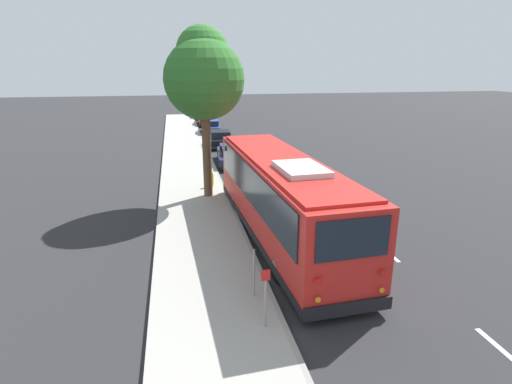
{
  "coord_description": "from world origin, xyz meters",
  "views": [
    {
      "loc": [
        -14.45,
        4.34,
        6.22
      ],
      "look_at": [
        0.83,
        1.21,
        1.3
      ],
      "focal_mm": 28.0,
      "sensor_mm": 36.0,
      "label": 1
    }
  ],
  "objects_px": {
    "parked_sedan_maroon": "(206,119)",
    "fire_hydrant": "(212,179)",
    "parked_sedan_black": "(220,139)",
    "shuttle_bus": "(281,194)",
    "street_tree": "(204,74)",
    "sign_post_near": "(265,297)",
    "parked_sedan_silver": "(202,114)",
    "sign_post_far": "(254,273)",
    "parked_sedan_navy": "(231,155)",
    "parked_sedan_blue": "(211,127)"
  },
  "relations": [
    {
      "from": "sign_post_near",
      "to": "street_tree",
      "type": "bearing_deg",
      "value": 2.34
    },
    {
      "from": "parked_sedan_silver",
      "to": "street_tree",
      "type": "height_order",
      "value": "street_tree"
    },
    {
      "from": "parked_sedan_maroon",
      "to": "sign_post_near",
      "type": "relative_size",
      "value": 3.06
    },
    {
      "from": "sign_post_far",
      "to": "shuttle_bus",
      "type": "bearing_deg",
      "value": -24.32
    },
    {
      "from": "sign_post_far",
      "to": "fire_hydrant",
      "type": "height_order",
      "value": "sign_post_far"
    },
    {
      "from": "sign_post_near",
      "to": "sign_post_far",
      "type": "bearing_deg",
      "value": 0.0
    },
    {
      "from": "parked_sedan_maroon",
      "to": "parked_sedan_silver",
      "type": "bearing_deg",
      "value": 2.07
    },
    {
      "from": "parked_sedan_black",
      "to": "sign_post_near",
      "type": "xyz_separation_m",
      "value": [
        -24.04,
        1.74,
        0.36
      ]
    },
    {
      "from": "parked_sedan_silver",
      "to": "street_tree",
      "type": "bearing_deg",
      "value": 171.57
    },
    {
      "from": "sign_post_near",
      "to": "fire_hydrant",
      "type": "xyz_separation_m",
      "value": [
        12.18,
        0.13,
        -0.38
      ]
    },
    {
      "from": "parked_sedan_navy",
      "to": "parked_sedan_silver",
      "type": "bearing_deg",
      "value": 4.25
    },
    {
      "from": "shuttle_bus",
      "to": "parked_sedan_navy",
      "type": "bearing_deg",
      "value": -2.22
    },
    {
      "from": "parked_sedan_black",
      "to": "sign_post_near",
      "type": "distance_m",
      "value": 24.1
    },
    {
      "from": "sign_post_near",
      "to": "sign_post_far",
      "type": "relative_size",
      "value": 1.1
    },
    {
      "from": "parked_sedan_blue",
      "to": "fire_hydrant",
      "type": "xyz_separation_m",
      "value": [
        -18.51,
        1.73,
        -0.04
      ]
    },
    {
      "from": "parked_sedan_black",
      "to": "street_tree",
      "type": "bearing_deg",
      "value": 173.74
    },
    {
      "from": "shuttle_bus",
      "to": "parked_sedan_maroon",
      "type": "bearing_deg",
      "value": -2.5
    },
    {
      "from": "parked_sedan_maroon",
      "to": "parked_sedan_silver",
      "type": "distance_m",
      "value": 5.75
    },
    {
      "from": "parked_sedan_blue",
      "to": "parked_sedan_maroon",
      "type": "xyz_separation_m",
      "value": [
        6.05,
        -0.06,
        0.01
      ]
    },
    {
      "from": "shuttle_bus",
      "to": "parked_sedan_maroon",
      "type": "height_order",
      "value": "shuttle_bus"
    },
    {
      "from": "parked_sedan_black",
      "to": "parked_sedan_silver",
      "type": "distance_m",
      "value": 18.45
    },
    {
      "from": "parked_sedan_navy",
      "to": "parked_sedan_blue",
      "type": "relative_size",
      "value": 1.06
    },
    {
      "from": "shuttle_bus",
      "to": "street_tree",
      "type": "xyz_separation_m",
      "value": [
        5.3,
        2.27,
        4.15
      ]
    },
    {
      "from": "parked_sedan_navy",
      "to": "parked_sedan_maroon",
      "type": "bearing_deg",
      "value": 4.06
    },
    {
      "from": "sign_post_far",
      "to": "parked_sedan_silver",
      "type": "bearing_deg",
      "value": -2.18
    },
    {
      "from": "sign_post_far",
      "to": "sign_post_near",
      "type": "bearing_deg",
      "value": 180.0
    },
    {
      "from": "parked_sedan_black",
      "to": "fire_hydrant",
      "type": "height_order",
      "value": "parked_sedan_black"
    },
    {
      "from": "sign_post_far",
      "to": "fire_hydrant",
      "type": "bearing_deg",
      "value": 0.68
    },
    {
      "from": "fire_hydrant",
      "to": "parked_sedan_maroon",
      "type": "bearing_deg",
      "value": -4.17
    },
    {
      "from": "parked_sedan_blue",
      "to": "parked_sedan_maroon",
      "type": "distance_m",
      "value": 6.05
    },
    {
      "from": "parked_sedan_navy",
      "to": "fire_hydrant",
      "type": "xyz_separation_m",
      "value": [
        -5.5,
        1.84,
        -0.03
      ]
    },
    {
      "from": "street_tree",
      "to": "fire_hydrant",
      "type": "relative_size",
      "value": 9.74
    },
    {
      "from": "shuttle_bus",
      "to": "parked_sedan_navy",
      "type": "height_order",
      "value": "shuttle_bus"
    },
    {
      "from": "shuttle_bus",
      "to": "fire_hydrant",
      "type": "distance_m",
      "value": 7.1
    },
    {
      "from": "parked_sedan_maroon",
      "to": "fire_hydrant",
      "type": "relative_size",
      "value": 5.77
    },
    {
      "from": "parked_sedan_black",
      "to": "parked_sedan_silver",
      "type": "xyz_separation_m",
      "value": [
        18.45,
        0.17,
        0.0
      ]
    },
    {
      "from": "parked_sedan_silver",
      "to": "shuttle_bus",
      "type": "bearing_deg",
      "value": 175.6
    },
    {
      "from": "street_tree",
      "to": "sign_post_near",
      "type": "distance_m",
      "value": 11.84
    },
    {
      "from": "parked_sedan_maroon",
      "to": "street_tree",
      "type": "xyz_separation_m",
      "value": [
        -25.98,
        2.1,
        5.27
      ]
    },
    {
      "from": "parked_sedan_navy",
      "to": "parked_sedan_blue",
      "type": "height_order",
      "value": "parked_sedan_blue"
    },
    {
      "from": "parked_sedan_black",
      "to": "shuttle_bus",
      "type": "bearing_deg",
      "value": -176.65
    },
    {
      "from": "parked_sedan_silver",
      "to": "fire_hydrant",
      "type": "bearing_deg",
      "value": 171.98
    },
    {
      "from": "shuttle_bus",
      "to": "sign_post_near",
      "type": "height_order",
      "value": "shuttle_bus"
    },
    {
      "from": "parked_sedan_blue",
      "to": "parked_sedan_silver",
      "type": "relative_size",
      "value": 0.99
    },
    {
      "from": "fire_hydrant",
      "to": "parked_sedan_black",
      "type": "bearing_deg",
      "value": -8.94
    },
    {
      "from": "shuttle_bus",
      "to": "parked_sedan_maroon",
      "type": "xyz_separation_m",
      "value": [
        31.28,
        0.17,
        -1.12
      ]
    },
    {
      "from": "parked_sedan_silver",
      "to": "parked_sedan_blue",
      "type": "bearing_deg",
      "value": 175.37
    },
    {
      "from": "parked_sedan_blue",
      "to": "fire_hydrant",
      "type": "distance_m",
      "value": 18.59
    },
    {
      "from": "parked_sedan_blue",
      "to": "fire_hydrant",
      "type": "relative_size",
      "value": 5.44
    },
    {
      "from": "parked_sedan_blue",
      "to": "parked_sedan_silver",
      "type": "bearing_deg",
      "value": 4.48
    }
  ]
}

